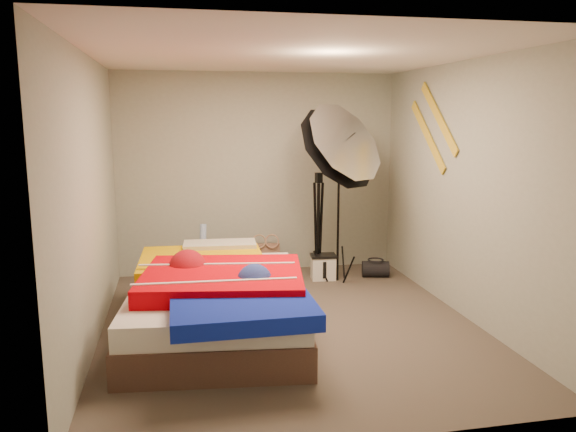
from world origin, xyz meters
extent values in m
plane|color=brown|center=(0.00, 0.00, 0.00)|extent=(4.00, 4.00, 0.00)
plane|color=silver|center=(0.00, 0.00, 2.50)|extent=(4.00, 4.00, 0.00)
plane|color=#9AA090|center=(0.00, 2.00, 1.25)|extent=(3.50, 0.00, 3.50)
plane|color=#9AA090|center=(0.00, -2.00, 1.25)|extent=(3.50, 0.00, 3.50)
plane|color=#9AA090|center=(-1.75, 0.00, 1.25)|extent=(0.00, 4.00, 4.00)
plane|color=#9AA090|center=(1.75, 0.00, 1.25)|extent=(0.00, 4.00, 4.00)
cube|color=#9B725B|center=(0.07, 1.90, 0.18)|extent=(0.38, 0.20, 0.37)
cylinder|color=#548CE2|center=(-0.74, 1.62, 0.35)|extent=(0.13, 0.21, 0.70)
cube|color=white|center=(0.70, 1.41, 0.14)|extent=(0.30, 0.23, 0.28)
cylinder|color=black|center=(1.36, 1.38, 0.10)|extent=(0.36, 0.27, 0.20)
cube|color=gold|center=(1.73, 0.60, 1.95)|extent=(0.02, 0.91, 0.78)
cube|color=gold|center=(1.73, 0.85, 1.75)|extent=(0.02, 0.91, 0.78)
cube|color=#4E342A|center=(-0.69, -0.05, 0.14)|extent=(1.75, 2.33, 0.28)
cube|color=silver|center=(-0.69, -0.05, 0.38)|extent=(1.70, 2.28, 0.20)
cube|color=#D6A600|center=(-0.80, 0.45, 0.52)|extent=(1.24, 1.09, 0.15)
cube|color=#CC000A|center=(-0.65, -0.22, 0.55)|extent=(1.54, 1.36, 0.17)
cube|color=#0E21A8|center=(-0.56, -0.89, 0.51)|extent=(1.09, 0.87, 0.13)
cube|color=#CD9595|center=(-0.59, 0.87, 0.57)|extent=(0.79, 0.40, 0.15)
cylinder|color=black|center=(0.86, 1.33, 0.85)|extent=(0.04, 0.04, 1.71)
cube|color=black|center=(0.86, 1.33, 1.65)|extent=(0.08, 0.08, 0.11)
cone|color=silver|center=(0.77, 1.12, 1.60)|extent=(1.08, 1.22, 1.25)
cylinder|color=black|center=(0.65, 1.48, 0.59)|extent=(0.05, 0.05, 1.18)
cube|color=black|center=(0.65, 1.48, 1.24)|extent=(0.09, 0.09, 0.12)
camera|label=1|loc=(-1.02, -4.99, 1.98)|focal=35.00mm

